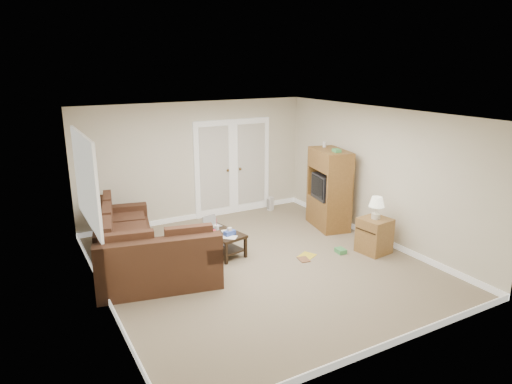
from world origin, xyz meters
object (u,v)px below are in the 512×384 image
coffee_table (219,241)px  side_cabinet (375,233)px  sectional_sofa (138,250)px  tv_armoire (329,188)px

coffee_table → side_cabinet: side_cabinet is taller
sectional_sofa → coffee_table: bearing=11.0°
sectional_sofa → side_cabinet: size_ratio=2.99×
coffee_table → side_cabinet: (2.41, -1.32, 0.15)m
sectional_sofa → side_cabinet: 4.06m
coffee_table → sectional_sofa: bearing=166.8°
sectional_sofa → coffee_table: (1.43, -0.02, -0.11)m
sectional_sofa → tv_armoire: (3.94, 0.12, 0.48)m
coffee_table → side_cabinet: size_ratio=1.05×
sectional_sofa → tv_armoire: 3.97m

